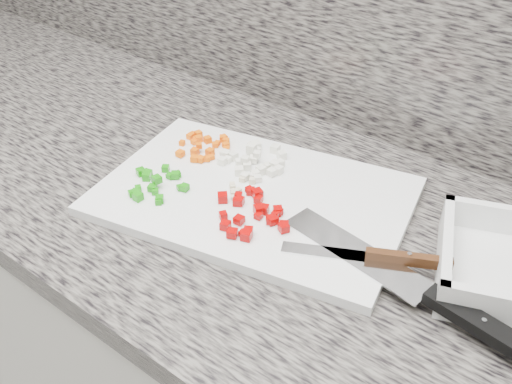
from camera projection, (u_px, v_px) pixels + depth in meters
cabinet at (248, 377)px, 1.19m from camera, size 3.92×0.62×0.86m
countertop at (246, 205)px, 0.93m from camera, size 3.96×0.64×0.04m
cutting_board at (254, 196)px, 0.91m from camera, size 0.53×0.41×0.02m
carrot_pile at (205, 145)px, 1.01m from camera, size 0.10×0.10×0.02m
onion_pile at (255, 160)px, 0.96m from camera, size 0.12×0.11×0.02m
green_pepper_pile at (155, 183)px, 0.91m from camera, size 0.10×0.10×0.02m
red_pepper_pile at (253, 213)px, 0.85m from camera, size 0.14×0.12×0.01m
garlic_pile at (242, 189)px, 0.90m from camera, size 0.06×0.07×0.01m
chef_knife at (434, 298)px, 0.71m from camera, size 0.38×0.10×0.02m
paring_knife at (386, 257)px, 0.77m from camera, size 0.21×0.12×0.02m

